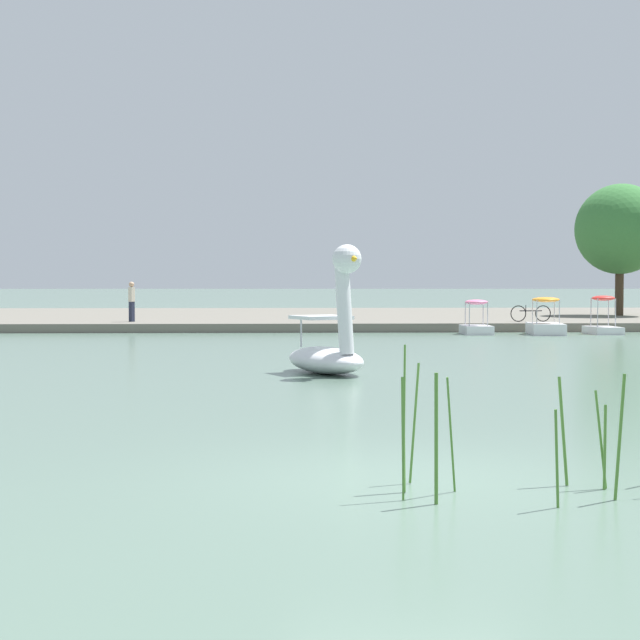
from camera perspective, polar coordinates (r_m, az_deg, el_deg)
ground_plane at (r=10.28m, az=5.30°, el=-9.16°), size 623.27×623.27×0.00m
shore_bank_far at (r=51.90m, az=-0.74°, el=0.15°), size 149.43×24.66×0.36m
swan_boat at (r=21.63m, az=0.53°, el=-1.36°), size 2.27×2.94×2.83m
pedal_boat_pink at (r=38.92m, az=9.06°, el=-0.19°), size 1.08×1.79×1.36m
pedal_boat_orange at (r=39.27m, az=12.96°, el=-0.17°), size 1.50×2.52×1.46m
pedal_boat_red at (r=40.20m, az=16.10°, el=-0.16°), size 1.16×1.82×1.51m
tree_sapling_by_fence at (r=51.62m, az=17.02°, el=5.05°), size 4.46×5.38×6.60m
person_on_path at (r=42.33m, az=-10.88°, el=1.14°), size 0.29×0.28×1.69m
bicycle_parked at (r=42.55m, az=12.13°, el=0.38°), size 1.78×0.22×0.71m
reed_clump_foreground at (r=9.72m, az=12.37°, el=-6.38°), size 2.91×1.28×1.44m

